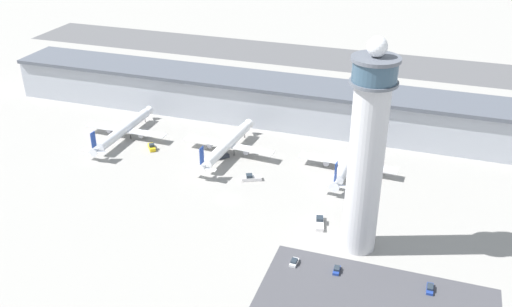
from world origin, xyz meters
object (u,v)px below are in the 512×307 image
Objects in this scene: service_truck_catering at (219,157)px; service_truck_water at (251,178)px; airplane_gate_bravo at (227,145)px; car_navy_sedan at (430,288)px; car_yellow_taxi at (337,270)px; control_tower at (367,153)px; service_truck_baggage at (320,222)px; airplane_gate_alpha at (124,130)px; airplane_gate_charlie at (347,162)px; car_blue_compact at (294,262)px; service_truck_fuel at (152,147)px.

service_truck_water is at bearing -34.39° from service_truck_catering.
car_navy_sedan is at bearing -35.07° from airplane_gate_bravo.
airplane_gate_bravo reaches higher than car_yellow_taxi.
service_truck_baggage is at bearing 151.07° from control_tower.
car_navy_sedan is (129.96, -58.52, -3.46)m from airplane_gate_alpha.
airplane_gate_bravo is 101.10m from car_navy_sedan.
airplane_gate_charlie is at bearing 104.82° from control_tower.
car_navy_sedan is (36.18, -21.39, -0.33)m from service_truck_baggage.
service_truck_catering is 71.49m from car_blue_compact.
control_tower reaches higher than airplane_gate_charlie.
car_navy_sedan is 1.16× the size of car_yellow_taxi.
service_truck_baggage is (77.91, -31.49, -0.04)m from service_truck_fuel.
airplane_gate_charlie is 79.91m from service_truck_fuel.
service_truck_baggage is (93.78, -37.13, -3.13)m from airplane_gate_alpha.
airplane_gate_charlie is at bearing 87.48° from service_truck_baggage.
airplane_gate_alpha reaches higher than service_truck_fuel.
car_yellow_taxi is (56.59, -58.38, -3.97)m from airplane_gate_bravo.
service_truck_baggage is at bearing -21.60° from airplane_gate_alpha.
service_truck_baggage is (46.49, -36.65, -3.66)m from airplane_gate_bravo.
service_truck_baggage is at bearing -33.87° from service_truck_catering.
service_truck_fuel is 125.75m from car_navy_sedan.
service_truck_baggage reaches higher than service_truck_water.
service_truck_catering reaches higher than car_blue_compact.
airplane_gate_charlie reaches higher than service_truck_catering.
airplane_gate_alpha is at bearing 157.42° from control_tower.
car_blue_compact is at bearing -138.07° from control_tower.
service_truck_fuel reaches higher than car_blue_compact.
airplane_gate_charlie is 5.06× the size of service_truck_water.
airplane_gate_charlie is (-12.06, 45.59, -28.29)m from control_tower.
control_tower is at bearing -23.10° from service_truck_fuel.
car_blue_compact is at bearing -53.22° from airplane_gate_bravo.
car_yellow_taxi is at bearing -179.25° from car_navy_sedan.
service_truck_catering is 1.18× the size of service_truck_fuel.
service_truck_baggage is 1.11× the size of service_truck_water.
airplane_gate_charlie is at bearing 98.03° from car_yellow_taxi.
service_truck_fuel is at bearing 166.78° from service_truck_water.
car_yellow_taxi is at bearing -104.42° from control_tower.
control_tower reaches higher than airplane_gate_bravo.
airplane_gate_alpha is at bearing -179.48° from airplane_gate_charlie.
service_truck_catering is at bearing 2.07° from service_truck_fuel.
control_tower reaches higher than service_truck_catering.
control_tower is at bearing -32.19° from service_truck_water.
service_truck_fuel is at bearing 144.55° from car_blue_compact.
car_blue_compact is (-2.52, -22.19, -0.33)m from service_truck_baggage.
service_truck_catering is at bearing -5.76° from airplane_gate_alpha.
car_blue_compact is at bearing -35.45° from service_truck_fuel.
airplane_gate_bravo is at bearing 63.90° from service_truck_catering.
service_truck_water is (63.01, -16.70, -3.16)m from airplane_gate_alpha.
service_truck_catering is (-2.00, -4.09, -3.63)m from airplane_gate_bravo.
control_tower reaches higher than car_blue_compact.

